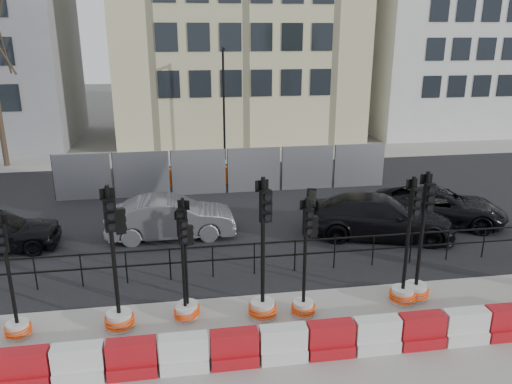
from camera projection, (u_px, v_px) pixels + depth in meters
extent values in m
plane|color=#51514C|center=(261.00, 295.00, 13.40)|extent=(120.00, 120.00, 0.00)
cube|color=gray|center=(285.00, 365.00, 10.58)|extent=(40.00, 6.00, 0.02)
cube|color=black|center=(232.00, 208.00, 19.98)|extent=(40.00, 14.00, 0.03)
cube|color=gray|center=(214.00, 156.00, 28.44)|extent=(40.00, 4.00, 0.02)
cube|color=silver|center=(452.00, 13.00, 34.18)|extent=(12.00, 9.00, 16.00)
cylinder|color=black|center=(35.00, 274.00, 13.48)|extent=(0.04, 0.04, 1.00)
cylinder|color=black|center=(81.00, 271.00, 13.66)|extent=(0.04, 0.04, 1.00)
cylinder|color=black|center=(126.00, 268.00, 13.84)|extent=(0.04, 0.04, 1.00)
cylinder|color=black|center=(170.00, 265.00, 14.02)|extent=(0.04, 0.04, 1.00)
cylinder|color=black|center=(213.00, 262.00, 14.20)|extent=(0.04, 0.04, 1.00)
cylinder|color=black|center=(254.00, 259.00, 14.38)|extent=(0.04, 0.04, 1.00)
cylinder|color=black|center=(295.00, 256.00, 14.56)|extent=(0.04, 0.04, 1.00)
cylinder|color=black|center=(334.00, 253.00, 14.74)|extent=(0.04, 0.04, 1.00)
cylinder|color=black|center=(373.00, 251.00, 14.91)|extent=(0.04, 0.04, 1.00)
cylinder|color=black|center=(411.00, 248.00, 15.09)|extent=(0.04, 0.04, 1.00)
cylinder|color=black|center=(448.00, 246.00, 15.27)|extent=(0.04, 0.04, 1.00)
cylinder|color=black|center=(483.00, 243.00, 15.45)|extent=(0.04, 0.04, 1.00)
cube|color=black|center=(254.00, 244.00, 14.23)|extent=(18.00, 0.04, 0.04)
cube|color=black|center=(254.00, 257.00, 14.36)|extent=(18.00, 0.04, 0.04)
cube|color=#999BA2|center=(83.00, 177.00, 20.66)|extent=(2.30, 0.05, 2.00)
cylinder|color=black|center=(54.00, 179.00, 20.49)|extent=(0.05, 0.05, 2.00)
cube|color=#999BA2|center=(142.00, 175.00, 21.02)|extent=(2.30, 0.05, 2.00)
cylinder|color=black|center=(114.00, 176.00, 20.85)|extent=(0.05, 0.05, 2.00)
cube|color=#999BA2|center=(199.00, 172.00, 21.38)|extent=(2.30, 0.05, 2.00)
cylinder|color=black|center=(172.00, 174.00, 21.21)|extent=(0.05, 0.05, 2.00)
cube|color=#999BA2|center=(254.00, 170.00, 21.74)|extent=(2.30, 0.05, 2.00)
cylinder|color=black|center=(228.00, 171.00, 21.57)|extent=(0.05, 0.05, 2.00)
cube|color=#999BA2|center=(307.00, 168.00, 22.10)|extent=(2.30, 0.05, 2.00)
cylinder|color=black|center=(282.00, 169.00, 21.92)|extent=(0.05, 0.05, 2.00)
cube|color=#999BA2|center=(359.00, 166.00, 22.46)|extent=(2.30, 0.05, 2.00)
cylinder|color=black|center=(335.00, 167.00, 22.28)|extent=(0.05, 0.05, 2.00)
cube|color=#FD4F10|center=(136.00, 179.00, 22.55)|extent=(1.00, 0.40, 0.80)
cube|color=#FD4F10|center=(180.00, 177.00, 22.85)|extent=(1.00, 0.40, 0.80)
cube|color=#FD4F10|center=(224.00, 175.00, 23.15)|extent=(1.00, 0.40, 0.80)
cube|color=#FD4F10|center=(266.00, 173.00, 23.45)|extent=(1.00, 0.40, 0.80)
cube|color=#FD4F10|center=(307.00, 172.00, 23.75)|extent=(1.00, 0.40, 0.80)
cylinder|color=black|center=(224.00, 105.00, 26.66)|extent=(0.12, 0.12, 6.00)
cube|color=black|center=(223.00, 49.00, 25.54)|extent=(0.12, 0.50, 0.12)
cube|color=red|center=(25.00, 379.00, 9.94)|extent=(1.00, 0.50, 0.30)
cube|color=red|center=(22.00, 362.00, 9.82)|extent=(1.00, 0.35, 0.50)
cube|color=white|center=(80.00, 373.00, 10.09)|extent=(1.00, 0.50, 0.30)
cube|color=white|center=(78.00, 356.00, 9.97)|extent=(1.00, 0.35, 0.50)
cube|color=red|center=(133.00, 368.00, 10.25)|extent=(1.00, 0.50, 0.30)
cube|color=red|center=(132.00, 351.00, 10.13)|extent=(1.00, 0.35, 0.50)
cube|color=white|center=(185.00, 363.00, 10.41)|extent=(1.00, 0.50, 0.30)
cube|color=white|center=(184.00, 347.00, 10.29)|extent=(1.00, 0.35, 0.50)
cube|color=red|center=(234.00, 358.00, 10.57)|extent=(1.00, 0.50, 0.30)
cube|color=red|center=(234.00, 342.00, 10.44)|extent=(1.00, 0.35, 0.50)
cube|color=white|center=(283.00, 353.00, 10.72)|extent=(1.00, 0.50, 0.30)
cube|color=white|center=(283.00, 337.00, 10.60)|extent=(1.00, 0.35, 0.50)
cube|color=red|center=(330.00, 349.00, 10.88)|extent=(1.00, 0.50, 0.30)
cube|color=red|center=(331.00, 333.00, 10.76)|extent=(1.00, 0.35, 0.50)
cube|color=white|center=(376.00, 344.00, 11.04)|extent=(1.00, 0.50, 0.30)
cube|color=white|center=(377.00, 329.00, 10.91)|extent=(1.00, 0.35, 0.50)
cube|color=red|center=(420.00, 340.00, 11.19)|extent=(1.00, 0.50, 0.30)
cube|color=red|center=(422.00, 324.00, 11.07)|extent=(1.00, 0.35, 0.50)
cube|color=white|center=(463.00, 336.00, 11.35)|extent=(1.00, 0.50, 0.30)
cube|color=white|center=(466.00, 320.00, 11.23)|extent=(1.00, 0.35, 0.50)
cube|color=red|center=(505.00, 331.00, 11.51)|extent=(1.00, 0.50, 0.30)
cube|color=red|center=(508.00, 316.00, 11.38)|extent=(1.00, 0.35, 0.50)
cylinder|color=white|center=(18.00, 329.00, 11.52)|extent=(0.50, 0.50, 0.37)
torus|color=#F5480D|center=(19.00, 332.00, 11.54)|extent=(0.60, 0.60, 0.05)
torus|color=#F5480D|center=(18.00, 329.00, 11.52)|extent=(0.60, 0.60, 0.05)
torus|color=#F5480D|center=(18.00, 327.00, 11.50)|extent=(0.60, 0.60, 0.05)
cylinder|color=black|center=(8.00, 271.00, 11.07)|extent=(0.08, 0.08, 2.79)
cube|color=black|center=(2.00, 239.00, 10.71)|extent=(0.24, 0.16, 0.65)
cylinder|color=black|center=(2.00, 249.00, 10.70)|extent=(0.14, 0.06, 0.14)
cylinder|color=black|center=(1.00, 240.00, 10.64)|extent=(0.14, 0.06, 0.14)
cube|color=black|center=(0.00, 220.00, 10.75)|extent=(0.28, 0.06, 0.22)
cylinder|color=white|center=(120.00, 320.00, 11.83)|extent=(0.59, 0.59, 0.43)
torus|color=#F5480D|center=(120.00, 324.00, 11.85)|extent=(0.70, 0.70, 0.05)
torus|color=#F5480D|center=(120.00, 320.00, 11.83)|extent=(0.70, 0.70, 0.05)
torus|color=#F5480D|center=(119.00, 317.00, 11.80)|extent=(0.70, 0.70, 0.05)
cylinder|color=black|center=(113.00, 254.00, 11.30)|extent=(0.10, 0.10, 3.25)
cube|color=black|center=(110.00, 215.00, 10.89)|extent=(0.29, 0.21, 0.76)
cylinder|color=black|center=(112.00, 227.00, 10.88)|extent=(0.17, 0.09, 0.16)
cylinder|color=black|center=(111.00, 216.00, 10.81)|extent=(0.17, 0.09, 0.16)
cylinder|color=black|center=(110.00, 206.00, 10.74)|extent=(0.17, 0.09, 0.16)
cube|color=black|center=(107.00, 194.00, 10.92)|extent=(0.32, 0.11, 0.26)
cube|color=black|center=(120.00, 221.00, 11.15)|extent=(0.25, 0.19, 0.60)
cylinder|color=white|center=(188.00, 310.00, 12.33)|extent=(0.51, 0.51, 0.38)
torus|color=#F5480D|center=(188.00, 313.00, 12.35)|extent=(0.61, 0.61, 0.05)
torus|color=#F5480D|center=(188.00, 310.00, 12.33)|extent=(0.61, 0.61, 0.05)
torus|color=#F5480D|center=(188.00, 307.00, 12.30)|extent=(0.61, 0.61, 0.05)
cylinder|color=black|center=(185.00, 254.00, 11.87)|extent=(0.08, 0.08, 2.83)
cube|color=black|center=(182.00, 223.00, 11.50)|extent=(0.26, 0.20, 0.66)
cylinder|color=black|center=(181.00, 232.00, 11.49)|extent=(0.15, 0.09, 0.14)
cylinder|color=black|center=(181.00, 224.00, 11.43)|extent=(0.15, 0.09, 0.14)
cylinder|color=black|center=(181.00, 215.00, 11.37)|extent=(0.15, 0.09, 0.14)
cube|color=black|center=(184.00, 205.00, 11.54)|extent=(0.28, 0.12, 0.23)
cylinder|color=white|center=(186.00, 313.00, 12.22)|extent=(0.48, 0.48, 0.35)
torus|color=#F5480D|center=(186.00, 315.00, 12.24)|extent=(0.57, 0.57, 0.04)
torus|color=#F5480D|center=(186.00, 313.00, 12.22)|extent=(0.57, 0.57, 0.04)
torus|color=#F5480D|center=(185.00, 310.00, 12.20)|extent=(0.57, 0.57, 0.04)
cylinder|color=black|center=(183.00, 261.00, 11.79)|extent=(0.08, 0.08, 2.64)
cube|color=black|center=(183.00, 231.00, 11.46)|extent=(0.24, 0.19, 0.62)
cylinder|color=black|center=(185.00, 240.00, 11.46)|extent=(0.14, 0.09, 0.13)
cylinder|color=black|center=(184.00, 232.00, 11.40)|extent=(0.14, 0.09, 0.13)
cylinder|color=black|center=(184.00, 224.00, 11.34)|extent=(0.14, 0.09, 0.13)
cube|color=black|center=(180.00, 215.00, 11.48)|extent=(0.26, 0.11, 0.21)
cube|color=black|center=(189.00, 235.00, 11.68)|extent=(0.20, 0.17, 0.48)
cylinder|color=white|center=(263.00, 309.00, 12.30)|extent=(0.59, 0.59, 0.44)
torus|color=#F5480D|center=(263.00, 312.00, 12.33)|extent=(0.71, 0.71, 0.05)
torus|color=#F5480D|center=(263.00, 309.00, 12.30)|extent=(0.71, 0.71, 0.05)
torus|color=#F5480D|center=(263.00, 306.00, 12.28)|extent=(0.71, 0.71, 0.05)
cylinder|color=black|center=(263.00, 244.00, 11.77)|extent=(0.10, 0.10, 3.29)
cube|color=black|center=(266.00, 206.00, 11.36)|extent=(0.30, 0.22, 0.77)
cylinder|color=black|center=(267.00, 217.00, 11.35)|extent=(0.17, 0.10, 0.16)
cylinder|color=black|center=(267.00, 207.00, 11.28)|extent=(0.17, 0.10, 0.16)
cylinder|color=black|center=(267.00, 197.00, 11.21)|extent=(0.17, 0.10, 0.16)
cube|color=black|center=(262.00, 186.00, 11.39)|extent=(0.32, 0.13, 0.26)
cylinder|color=white|center=(303.00, 308.00, 12.41)|extent=(0.51, 0.51, 0.37)
torus|color=#F5480D|center=(303.00, 311.00, 12.44)|extent=(0.61, 0.61, 0.05)
torus|color=#F5480D|center=(303.00, 308.00, 12.41)|extent=(0.61, 0.61, 0.05)
torus|color=#F5480D|center=(303.00, 305.00, 12.39)|extent=(0.61, 0.61, 0.05)
cylinder|color=black|center=(305.00, 253.00, 11.95)|extent=(0.08, 0.08, 2.81)
cube|color=black|center=(308.00, 222.00, 11.60)|extent=(0.24, 0.17, 0.66)
cylinder|color=black|center=(309.00, 231.00, 11.59)|extent=(0.15, 0.07, 0.14)
cylinder|color=black|center=(309.00, 223.00, 11.53)|extent=(0.15, 0.07, 0.14)
cylinder|color=black|center=(310.00, 215.00, 11.46)|extent=(0.15, 0.07, 0.14)
cube|color=black|center=(306.00, 204.00, 11.63)|extent=(0.28, 0.07, 0.22)
cube|color=black|center=(313.00, 227.00, 11.81)|extent=(0.20, 0.15, 0.52)
cylinder|color=white|center=(402.00, 295.00, 12.97)|extent=(0.56, 0.56, 0.42)
torus|color=#F5480D|center=(402.00, 298.00, 13.00)|extent=(0.68, 0.68, 0.05)
torus|color=#F5480D|center=(402.00, 295.00, 12.97)|extent=(0.68, 0.68, 0.05)
torus|color=#F5480D|center=(402.00, 292.00, 12.95)|extent=(0.68, 0.68, 0.05)
cylinder|color=black|center=(408.00, 236.00, 12.46)|extent=(0.09, 0.09, 3.12)
cube|color=black|center=(415.00, 202.00, 12.07)|extent=(0.28, 0.20, 0.73)
cylinder|color=black|center=(416.00, 212.00, 12.06)|extent=(0.16, 0.08, 0.16)
cylinder|color=black|center=(417.00, 203.00, 11.99)|extent=(0.16, 0.08, 0.16)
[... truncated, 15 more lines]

